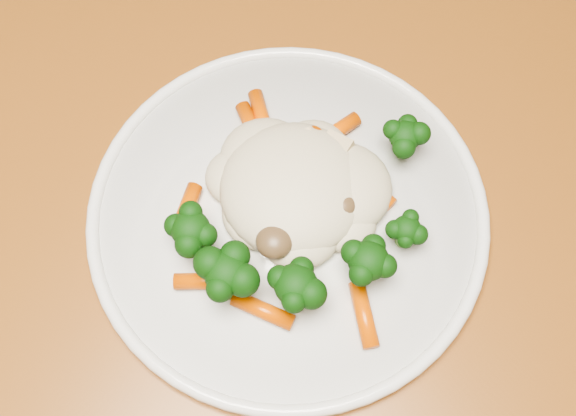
{
  "coord_description": "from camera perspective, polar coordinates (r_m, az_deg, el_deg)",
  "views": [
    {
      "loc": [
        0.13,
        -0.08,
        1.26
      ],
      "look_at": [
        0.06,
        0.13,
        0.77
      ],
      "focal_mm": 45.0,
      "sensor_mm": 36.0,
      "label": 1
    }
  ],
  "objects": [
    {
      "name": "meal",
      "position": [
        0.52,
        0.52,
        0.13
      ],
      "size": [
        0.18,
        0.19,
        0.05
      ],
      "color": "beige",
      "rests_on": "plate"
    },
    {
      "name": "dining_table",
      "position": [
        0.65,
        0.62,
        -6.33
      ],
      "size": [
        1.29,
        1.03,
        0.75
      ],
      "rotation": [
        0.0,
        0.0,
        0.28
      ],
      "color": "#955722",
      "rests_on": "ground"
    },
    {
      "name": "plate",
      "position": [
        0.55,
        0.0,
        -0.61
      ],
      "size": [
        0.3,
        0.3,
        0.01
      ],
      "primitive_type": "cylinder",
      "color": "white",
      "rests_on": "dining_table"
    }
  ]
}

